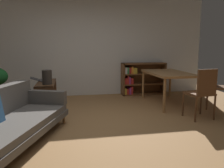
% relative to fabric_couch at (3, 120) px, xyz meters
% --- Properties ---
extents(ground_plane, '(8.16, 8.16, 0.00)m').
position_rel_fabric_couch_xyz_m(ground_plane, '(1.40, 0.45, -0.37)').
color(ground_plane, '#9E7042').
extents(back_wall_panel, '(6.80, 0.10, 2.70)m').
position_rel_fabric_couch_xyz_m(back_wall_panel, '(1.40, 3.15, 0.98)').
color(back_wall_panel, silver).
rests_on(back_wall_panel, ground_plane).
extents(fabric_couch, '(1.55, 2.27, 0.77)m').
position_rel_fabric_couch_xyz_m(fabric_couch, '(0.00, 0.00, 0.00)').
color(fabric_couch, brown).
rests_on(fabric_couch, ground_plane).
extents(media_console, '(0.37, 1.11, 0.60)m').
position_rel_fabric_couch_xyz_m(media_console, '(0.42, 1.78, -0.07)').
color(media_console, '#56351E').
rests_on(media_console, ground_plane).
extents(open_laptop, '(0.47, 0.36, 0.09)m').
position_rel_fabric_couch_xyz_m(open_laptop, '(0.31, 2.01, 0.26)').
color(open_laptop, '#333338').
rests_on(open_laptop, media_console).
extents(desk_speaker, '(0.20, 0.20, 0.29)m').
position_rel_fabric_couch_xyz_m(desk_speaker, '(0.47, 1.50, 0.38)').
color(desk_speaker, '#2D2823').
rests_on(desk_speaker, media_console).
extents(dining_table, '(0.86, 1.48, 0.77)m').
position_rel_fabric_couch_xyz_m(dining_table, '(3.22, 1.75, 0.32)').
color(dining_table, olive).
rests_on(dining_table, ground_plane).
extents(dining_chair_near, '(0.50, 0.48, 0.97)m').
position_rel_fabric_couch_xyz_m(dining_chair_near, '(3.36, 0.55, 0.18)').
color(dining_chair_near, '#56351E').
rests_on(dining_chair_near, ground_plane).
extents(dining_chair_far, '(0.60, 0.61, 0.96)m').
position_rel_fabric_couch_xyz_m(dining_chair_far, '(4.19, 1.12, 0.17)').
color(dining_chair_far, '#56351E').
rests_on(dining_chair_far, ground_plane).
extents(bookshelf, '(1.25, 0.35, 0.90)m').
position_rel_fabric_couch_xyz_m(bookshelf, '(2.91, 2.95, 0.08)').
color(bookshelf, brown).
rests_on(bookshelf, ground_plane).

